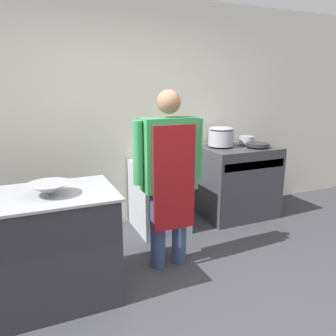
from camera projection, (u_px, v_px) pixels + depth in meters
ground_plane at (225, 332)px, 2.30m from camera, size 14.00×14.00×0.00m
wall_back at (128, 115)px, 3.92m from camera, size 8.00×0.05×2.70m
prep_counter at (34, 250)px, 2.54m from camera, size 1.29×0.73×0.89m
stove at (238, 182)px, 4.30m from camera, size 0.95×0.66×0.94m
fridge_unit at (159, 196)px, 3.91m from camera, size 0.57×0.65×0.82m
person_cook at (169, 170)px, 2.96m from camera, size 0.67×0.24×1.66m
mixing_bowl at (49, 189)px, 2.43m from camera, size 0.32×0.32×0.09m
stock_pot at (221, 136)px, 4.17m from camera, size 0.32×0.32×0.25m
saute_pan at (258, 145)px, 4.15m from camera, size 0.29×0.29×0.04m
sauce_pot at (247, 140)px, 4.35m from camera, size 0.19×0.19×0.10m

